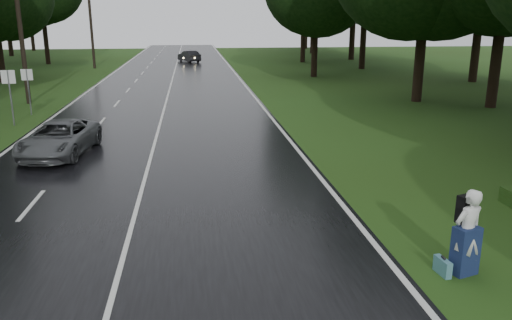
{
  "coord_description": "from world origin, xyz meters",
  "views": [
    {
      "loc": [
        1.65,
        -12.38,
        5.19
      ],
      "look_at": [
        3.47,
        2.16,
        1.1
      ],
      "focal_mm": 35.92,
      "sensor_mm": 36.0,
      "label": 1
    }
  ],
  "objects": [
    {
      "name": "road_sign_b",
      "position": [
        -7.2,
        16.85,
        0.0
      ],
      "size": [
        0.6,
        0.1,
        2.5
      ],
      "primitive_type": null,
      "color": "white",
      "rests_on": "ground"
    },
    {
      "name": "tree_right_f",
      "position": [
        14.97,
        48.85,
        0.0
      ],
      "size": [
        9.62,
        9.62,
        15.03
      ],
      "primitive_type": null,
      "color": "black",
      "rests_on": "ground"
    },
    {
      "name": "utility_pole_mid",
      "position": [
        -8.5,
        20.94,
        0.0
      ],
      "size": [
        1.8,
        0.28,
        9.84
      ],
      "primitive_type": null,
      "color": "black",
      "rests_on": "ground"
    },
    {
      "name": "tree_left_e",
      "position": [
        -13.93,
        32.62,
        0.0
      ],
      "size": [
        8.0,
        8.0,
        12.5
      ],
      "primitive_type": null,
      "color": "black",
      "rests_on": "ground"
    },
    {
      "name": "tree_right_e",
      "position": [
        12.68,
        33.38,
        0.0
      ],
      "size": [
        8.94,
        8.94,
        13.96
      ],
      "primitive_type": null,
      "color": "black",
      "rests_on": "ground"
    },
    {
      "name": "utility_pole_far",
      "position": [
        -8.5,
        44.09,
        0.0
      ],
      "size": [
        1.8,
        0.28,
        10.43
      ],
      "primitive_type": null,
      "color": "black",
      "rests_on": "ground"
    },
    {
      "name": "lane_center",
      "position": [
        0.0,
        20.0,
        0.04
      ],
      "size": [
        0.12,
        140.0,
        0.01
      ],
      "primitive_type": "cube",
      "color": "silver",
      "rests_on": "road"
    },
    {
      "name": "grey_car",
      "position": [
        -3.51,
        7.69,
        0.68
      ],
      "size": [
        2.7,
        4.87,
        1.29
      ],
      "primitive_type": "imported",
      "rotation": [
        0.0,
        0.0,
        6.16
      ],
      "color": "#515457",
      "rests_on": "road"
    },
    {
      "name": "far_car",
      "position": [
        1.45,
        50.55,
        0.7
      ],
      "size": [
        2.89,
        4.23,
        1.32
      ],
      "primitive_type": "imported",
      "rotation": [
        0.0,
        0.0,
        3.56
      ],
      "color": "black",
      "rests_on": "road"
    },
    {
      "name": "road",
      "position": [
        0.0,
        20.0,
        0.02
      ],
      "size": [
        12.0,
        140.0,
        0.04
      ],
      "primitive_type": "cube",
      "color": "black",
      "rests_on": "ground"
    },
    {
      "name": "road_sign_a",
      "position": [
        -7.2,
        13.94,
        0.0
      ],
      "size": [
        0.66,
        0.1,
        2.73
      ],
      "primitive_type": null,
      "color": "white",
      "rests_on": "ground"
    },
    {
      "name": "suitcase",
      "position": [
        6.72,
        -3.26,
        0.18
      ],
      "size": [
        0.2,
        0.51,
        0.35
      ],
      "primitive_type": "cube",
      "rotation": [
        0.0,
        0.0,
        0.11
      ],
      "color": "teal",
      "rests_on": "ground"
    },
    {
      "name": "ground",
      "position": [
        0.0,
        0.0,
        0.0
      ],
      "size": [
        160.0,
        160.0,
        0.0
      ],
      "primitive_type": "plane",
      "color": "#244514",
      "rests_on": "ground"
    },
    {
      "name": "tree_right_d",
      "position": [
        15.92,
        18.72,
        0.0
      ],
      "size": [
        9.6,
        9.6,
        15.01
      ],
      "primitive_type": null,
      "color": "black",
      "rests_on": "ground"
    },
    {
      "name": "tree_left_f",
      "position": [
        -14.68,
        49.89,
        0.0
      ],
      "size": [
        10.57,
        10.57,
        16.52
      ],
      "primitive_type": null,
      "color": "black",
      "rests_on": "ground"
    },
    {
      "name": "hitchhiker",
      "position": [
        7.18,
        -3.25,
        0.86
      ],
      "size": [
        0.78,
        0.75,
        1.86
      ],
      "color": "silver",
      "rests_on": "ground"
    }
  ]
}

